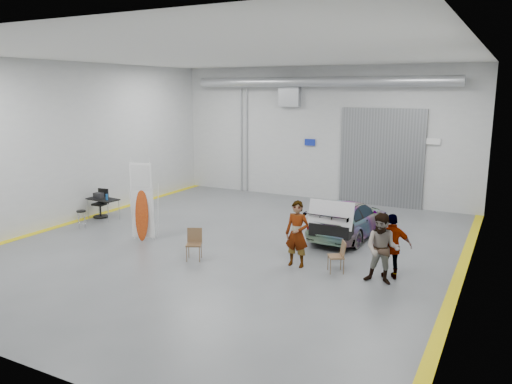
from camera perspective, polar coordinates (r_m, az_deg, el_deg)
The scene contains 13 objects.
ground at distance 16.34m, azimuth -2.73°, elevation -6.10°, with size 16.00×16.00×0.00m, color #55585C.
room_shell at distance 17.43m, azimuth 1.57°, elevation 8.69°, with size 14.02×16.18×6.01m.
sedan_car at distance 17.48m, azimuth 10.53°, elevation -2.99°, with size 1.74×4.27×1.24m, color silver.
person_a at distance 14.24m, azimuth 4.71°, elevation -4.78°, with size 0.70×0.46×1.92m, color #8D5C4D.
person_b at distance 13.37m, azimuth 14.23°, elevation -6.30°, with size 0.92×0.70×1.88m, color teal.
person_c at distance 13.77m, azimuth 15.27°, elevation -6.03°, with size 1.03×0.43×1.78m, color #A27036.
surfboard_display at distance 17.02m, azimuth -13.10°, elevation -1.72°, with size 0.77×0.37×2.79m.
folding_chair_near at distance 15.01m, azimuth -7.07°, elevation -6.64°, with size 0.58×0.62×0.93m.
folding_chair_far at distance 14.11m, azimuth 9.12°, elevation -7.96°, with size 0.56×0.68×0.89m.
shop_stool at distance 19.18m, azimuth -19.29°, elevation -3.01°, with size 0.35×0.35×0.68m.
work_table at distance 20.32m, azimuth -17.22°, elevation -0.72°, with size 1.34×0.76×1.05m.
office_chair at distance 20.65m, azimuth -17.24°, elevation -1.44°, with size 0.59×0.59×1.11m.
trunk_lid at distance 15.58m, azimuth 8.55°, elevation -2.30°, with size 1.44×0.88×0.04m, color silver.
Camera 1 is at (7.91, -13.40, 4.98)m, focal length 35.00 mm.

